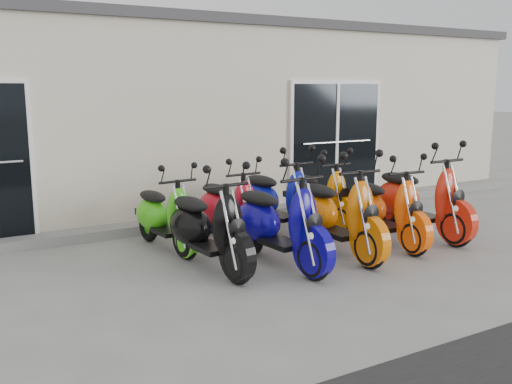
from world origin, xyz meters
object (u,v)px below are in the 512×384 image
scooter_front_black (207,215)px  scooter_back_red (229,198)px  scooter_front_red (421,188)px  scooter_back_yellow (319,187)px  scooter_back_green (165,205)px  scooter_front_orange_a (337,202)px  scooter_front_orange_b (385,198)px  scooter_front_blue (279,210)px  scooter_back_blue (278,190)px

scooter_front_black → scooter_back_red: scooter_front_black is taller
scooter_front_red → scooter_back_yellow: size_ratio=1.13×
scooter_back_green → scooter_front_orange_a: bearing=-43.0°
scooter_front_orange_a → scooter_front_orange_b: size_ratio=1.08×
scooter_back_yellow → scooter_front_black: bearing=-159.4°
scooter_front_blue → scooter_front_orange_b: (1.81, 0.08, -0.05)m
scooter_back_green → scooter_back_yellow: scooter_back_yellow is taller
scooter_front_black → scooter_front_orange_b: 2.65m
scooter_front_blue → scooter_front_orange_a: scooter_front_orange_a is taller
scooter_back_green → scooter_back_yellow: size_ratio=0.95×
scooter_front_blue → scooter_back_red: scooter_front_blue is taller
scooter_front_orange_a → scooter_back_yellow: (0.68, 1.33, -0.07)m
scooter_front_blue → scooter_back_blue: bearing=52.9°
scooter_front_blue → scooter_back_red: (0.02, 1.37, -0.08)m
scooter_front_black → scooter_front_orange_a: size_ratio=0.95×
scooter_front_orange_a → scooter_back_red: size_ratio=1.14×
scooter_front_orange_b → scooter_front_blue: bearing=-173.7°
scooter_front_orange_b → scooter_back_blue: (-1.02, 1.21, 0.03)m
scooter_front_black → scooter_front_blue: (0.83, -0.29, 0.03)m
scooter_front_orange_b → scooter_back_red: 2.21m
scooter_front_orange_b → scooter_back_red: (-1.79, 1.29, -0.04)m
scooter_back_blue → scooter_front_red: bearing=-38.3°
scooter_back_green → scooter_back_red: 0.97m
scooter_back_blue → scooter_front_black: bearing=-154.9°
scooter_back_green → scooter_front_orange_b: bearing=-31.9°
scooter_front_blue → scooter_back_yellow: size_ratio=1.10×
scooter_front_blue → scooter_front_orange_b: size_ratio=1.07×
scooter_front_orange_a → scooter_front_blue: bearing=-178.7°
scooter_front_blue → scooter_back_blue: size_ratio=1.03×
scooter_front_orange_b → scooter_front_red: size_ratio=0.91×
scooter_front_orange_a → scooter_front_red: size_ratio=0.99×
scooter_front_black → scooter_back_blue: bearing=25.3°
scooter_front_red → scooter_front_orange_b: bearing=-174.3°
scooter_front_red → scooter_back_green: scooter_front_red is taller
scooter_front_black → scooter_front_orange_a: scooter_front_orange_a is taller
scooter_front_black → scooter_back_green: bearing=90.3°
scooter_front_black → scooter_front_orange_a: 1.76m
scooter_front_red → scooter_back_green: (-3.53, 1.22, -0.11)m
scooter_front_blue → scooter_back_green: size_ratio=1.15×
scooter_front_black → scooter_front_red: bearing=-8.3°
scooter_front_black → scooter_back_blue: (1.62, 0.99, 0.01)m
scooter_back_green → scooter_back_yellow: bearing=-7.5°
scooter_back_red → scooter_back_blue: size_ratio=0.91×
scooter_front_orange_b → scooter_front_orange_a: bearing=-172.3°
scooter_front_orange_b → scooter_back_green: scooter_front_orange_b is taller
scooter_front_blue → scooter_front_orange_b: bearing=-3.0°
scooter_front_blue → scooter_back_yellow: scooter_front_blue is taller
scooter_back_blue → scooter_back_yellow: bearing=-2.0°
scooter_front_black → scooter_back_red: bearing=45.7°
scooter_front_blue → scooter_back_green: (-0.95, 1.39, -0.09)m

